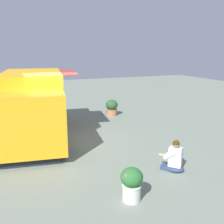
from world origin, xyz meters
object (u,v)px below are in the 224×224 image
(food_truck, at_px, (33,107))
(person_customer, at_px, (174,159))
(planter_flowering_far, at_px, (132,183))
(planter_flowering_near, at_px, (112,107))

(food_truck, xyz_separation_m, person_customer, (3.25, -4.50, -0.85))
(food_truck, distance_m, person_customer, 5.61)
(food_truck, distance_m, planter_flowering_far, 5.66)
(planter_flowering_near, bearing_deg, person_customer, -97.39)
(person_customer, bearing_deg, food_truck, 125.83)
(person_customer, bearing_deg, planter_flowering_near, 82.61)
(planter_flowering_near, bearing_deg, planter_flowering_far, -109.44)
(planter_flowering_near, height_order, planter_flowering_far, planter_flowering_near)
(person_customer, distance_m, planter_flowering_near, 6.65)
(person_customer, relative_size, planter_flowering_far, 1.13)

